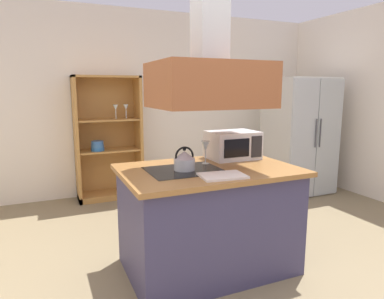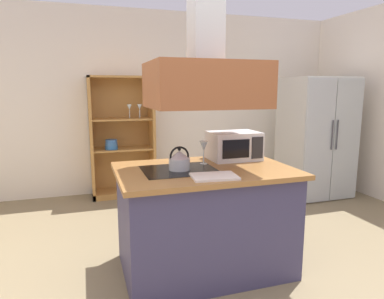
% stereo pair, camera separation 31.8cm
% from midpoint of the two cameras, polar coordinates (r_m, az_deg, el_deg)
% --- Properties ---
extents(ground_plane, '(7.80, 7.80, 0.00)m').
position_cam_midpoint_polar(ground_plane, '(2.93, 4.35, -22.10)').
color(ground_plane, '#837353').
extents(wall_back, '(6.00, 0.12, 2.70)m').
position_cam_midpoint_polar(wall_back, '(5.32, -10.83, 7.67)').
color(wall_back, silver).
rests_on(wall_back, ground).
extents(kitchen_island, '(1.46, 0.98, 0.90)m').
position_cam_midpoint_polar(kitchen_island, '(3.01, -0.38, -11.40)').
color(kitchen_island, '#3C3859').
rests_on(kitchen_island, ground).
extents(range_hood, '(0.90, 0.70, 1.29)m').
position_cam_midpoint_polar(range_hood, '(2.81, -0.40, 13.19)').
color(range_hood, '#95522D').
extents(refrigerator, '(0.90, 0.78, 1.72)m').
position_cam_midpoint_polar(refrigerator, '(5.36, 15.78, 2.21)').
color(refrigerator, beige).
rests_on(refrigerator, ground).
extents(dish_cabinet, '(0.91, 0.40, 1.74)m').
position_cam_midpoint_polar(dish_cabinet, '(5.07, -15.57, 0.78)').
color(dish_cabinet, '#B57E3D').
rests_on(dish_cabinet, ground).
extents(kettle, '(0.17, 0.17, 0.19)m').
position_cam_midpoint_polar(kettle, '(2.79, -4.54, -1.85)').
color(kettle, '#B2B7C0').
rests_on(kettle, kitchen_island).
extents(cutting_board, '(0.36, 0.27, 0.02)m').
position_cam_midpoint_polar(cutting_board, '(2.59, 1.60, -4.43)').
color(cutting_board, white).
rests_on(cutting_board, kitchen_island).
extents(microwave, '(0.46, 0.35, 0.26)m').
position_cam_midpoint_polar(microwave, '(3.26, 4.02, 0.74)').
color(microwave, silver).
rests_on(microwave, kitchen_island).
extents(wine_glass_on_counter, '(0.08, 0.08, 0.21)m').
position_cam_midpoint_polar(wine_glass_on_counter, '(3.01, -0.74, 0.41)').
color(wine_glass_on_counter, silver).
rests_on(wine_glass_on_counter, kitchen_island).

